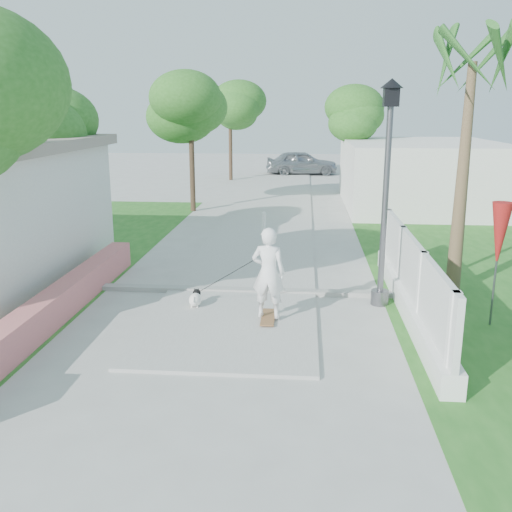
# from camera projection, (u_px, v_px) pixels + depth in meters

# --- Properties ---
(ground) EXTENTS (90.00, 90.00, 0.00)m
(ground) POSITION_uv_depth(u_px,v_px,m) (185.00, 454.00, 6.62)
(ground) COLOR #B7B7B2
(ground) RESTS_ON ground
(path_strip) EXTENTS (3.20, 36.00, 0.06)m
(path_strip) POSITION_uv_depth(u_px,v_px,m) (275.00, 196.00, 25.90)
(path_strip) COLOR #B7B7B2
(path_strip) RESTS_ON ground
(curb) EXTENTS (6.50, 0.25, 0.10)m
(curb) POSITION_uv_depth(u_px,v_px,m) (242.00, 291.00, 12.40)
(curb) COLOR #999993
(curb) RESTS_ON ground
(pink_wall) EXTENTS (0.45, 8.20, 0.80)m
(pink_wall) POSITION_uv_depth(u_px,v_px,m) (44.00, 314.00, 10.24)
(pink_wall) COLOR #D16E6B
(pink_wall) RESTS_ON ground
(lattice_fence) EXTENTS (0.35, 7.00, 1.50)m
(lattice_fence) POSITION_uv_depth(u_px,v_px,m) (410.00, 287.00, 11.03)
(lattice_fence) COLOR white
(lattice_fence) RESTS_ON ground
(building_right) EXTENTS (6.00, 8.00, 2.60)m
(building_right) POSITION_uv_depth(u_px,v_px,m) (420.00, 174.00, 23.16)
(building_right) COLOR silver
(building_right) RESTS_ON ground
(street_lamp) EXTENTS (0.44, 0.44, 4.44)m
(street_lamp) POSITION_uv_depth(u_px,v_px,m) (386.00, 186.00, 11.08)
(street_lamp) COLOR #59595E
(street_lamp) RESTS_ON ground
(bollard) EXTENTS (0.14, 0.14, 1.09)m
(bollard) POSITION_uv_depth(u_px,v_px,m) (264.00, 229.00, 16.10)
(bollard) COLOR white
(bollard) RESTS_ON ground
(patio_umbrella) EXTENTS (0.36, 0.36, 2.30)m
(patio_umbrella) POSITION_uv_depth(u_px,v_px,m) (499.00, 236.00, 10.14)
(patio_umbrella) COLOR #59595E
(patio_umbrella) RESTS_ON ground
(tree_left_mid) EXTENTS (3.20, 3.20, 4.85)m
(tree_left_mid) POSITION_uv_depth(u_px,v_px,m) (36.00, 125.00, 14.37)
(tree_left_mid) COLOR #4C3826
(tree_left_mid) RESTS_ON ground
(tree_path_left) EXTENTS (3.40, 3.40, 5.23)m
(tree_path_left) POSITION_uv_depth(u_px,v_px,m) (191.00, 110.00, 21.32)
(tree_path_left) COLOR #4C3826
(tree_path_left) RESTS_ON ground
(tree_path_right) EXTENTS (3.00, 3.00, 4.79)m
(tree_path_right) POSITION_uv_depth(u_px,v_px,m) (350.00, 118.00, 24.75)
(tree_path_right) COLOR #4C3826
(tree_path_right) RESTS_ON ground
(tree_path_far) EXTENTS (3.20, 3.20, 5.17)m
(tree_path_far) POSITION_uv_depth(u_px,v_px,m) (230.00, 110.00, 30.94)
(tree_path_far) COLOR #4C3826
(tree_path_far) RESTS_ON ground
(palm_far) EXTENTS (1.80, 1.80, 5.30)m
(palm_far) POSITION_uv_depth(u_px,v_px,m) (471.00, 78.00, 11.38)
(palm_far) COLOR brown
(palm_far) RESTS_ON ground
(skateboarder) EXTENTS (1.84, 1.25, 1.82)m
(skateboarder) POSITION_uv_depth(u_px,v_px,m) (239.00, 276.00, 10.84)
(skateboarder) COLOR brown
(skateboarder) RESTS_ON ground
(dog) EXTENTS (0.25, 0.55, 0.38)m
(dog) POSITION_uv_depth(u_px,v_px,m) (196.00, 299.00, 11.40)
(dog) COLOR white
(dog) RESTS_ON ground
(parked_car) EXTENTS (4.45, 2.35, 1.44)m
(parked_car) POSITION_uv_depth(u_px,v_px,m) (302.00, 163.00, 34.26)
(parked_car) COLOR #A1A4A8
(parked_car) RESTS_ON ground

